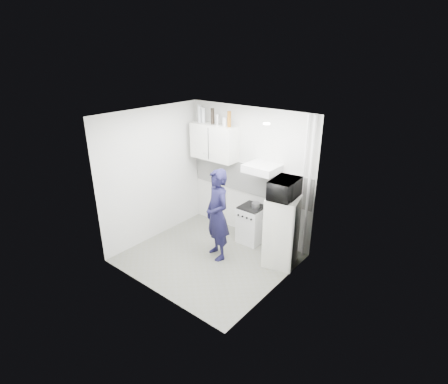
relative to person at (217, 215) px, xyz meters
The scene contains 23 objects.
floor 0.86m from the person, 117.68° to the right, with size 2.80×2.80×0.00m, color #5E5F51.
ceiling 1.77m from the person, 117.68° to the right, with size 2.80×2.80×0.00m, color white.
wall_back 1.18m from the person, 94.55° to the left, with size 2.80×2.80×0.00m, color beige.
wall_left 1.56m from the person, behind, with size 2.60×2.60×0.00m, color beige.
wall_right 1.40m from the person, ahead, with size 2.60×2.60×0.00m, color beige.
person is the anchor object (origin of this frame).
stove 0.98m from the person, 78.48° to the left, with size 0.46×0.46×0.73m, color silver.
fridge 1.16m from the person, 27.23° to the left, with size 0.53×0.53×1.27m, color white.
stove_top 0.86m from the person, 78.48° to the left, with size 0.44×0.44×0.03m, color black.
saucepan 0.89m from the person, 74.01° to the left, with size 0.16×0.16×0.09m, color silver.
microwave 1.29m from the person, 27.23° to the left, with size 0.40×0.59×0.33m, color black.
bottle_a 2.15m from the person, 143.03° to the left, with size 0.08×0.08×0.34m, color #B2B7BC.
bottle_b 2.08m from the person, 140.76° to the left, with size 0.08×0.08×0.30m, color #B2B7BC.
bottle_d 1.97m from the person, 133.70° to the left, with size 0.07×0.07×0.31m, color black.
canister_a 1.88m from the person, 129.70° to the left, with size 0.08×0.08×0.21m, color silver.
canister_b 1.80m from the person, 121.71° to the left, with size 0.09×0.09×0.17m, color #B2B7BC.
bottle_e 1.82m from the person, 116.84° to the left, with size 0.07×0.07×0.30m, color brown.
upper_cabinet 1.59m from the person, 132.57° to the left, with size 1.00×0.35×0.70m, color white.
range_hood 1.17m from the person, 66.48° to the left, with size 0.60×0.50×0.14m, color silver.
backsplash 1.13m from the person, 94.61° to the left, with size 2.74×0.03×0.60m, color white.
pipe_a 1.64m from the person, 39.64° to the left, with size 0.05×0.05×2.60m, color silver.
pipe_b 1.55m from the person, 42.59° to the left, with size 0.04×0.04×2.60m, color silver.
ceiling_spot_fixture 1.95m from the person, ahead, with size 0.10×0.10×0.02m, color white.
Camera 1 is at (3.68, -4.08, 3.56)m, focal length 28.00 mm.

